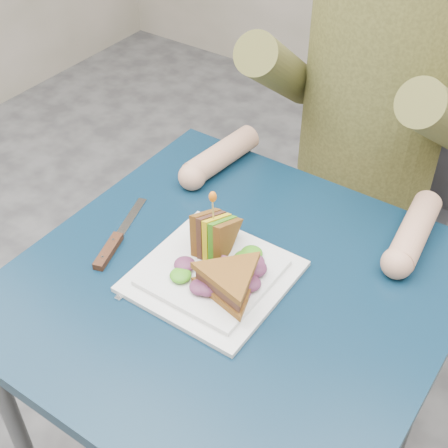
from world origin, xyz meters
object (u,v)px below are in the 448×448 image
Objects in this scene: sandwich_upright at (213,236)px; knife at (113,245)px; chair at (373,182)px; diner at (378,70)px; sandwich_flat at (230,281)px; fork at (146,270)px; table at (232,312)px; plate at (213,275)px.

knife is at bearing -154.14° from sandwich_upright.
sandwich_upright is (-0.07, -0.64, 0.24)m from chair.
knife is (-0.24, -0.62, -0.18)m from diner.
diner is 3.45× the size of knife.
chair is at bearing 91.54° from sandwich_flat.
fork is (-0.17, -0.03, -0.04)m from sandwich_flat.
fork is (-0.15, -0.63, -0.18)m from diner.
sandwich_upright is 0.20m from knife.
fork is 0.10m from knife.
chair is 0.79m from knife.
knife is at bearing -176.57° from sandwich_flat.
fork is (-0.08, -0.10, -0.05)m from sandwich_upright.
sandwich_upright is at bearing -97.12° from diner.
fork is at bearing -156.40° from table.
knife is (-0.10, 0.01, 0.00)m from fork.
sandwich_upright is (-0.03, 0.04, 0.05)m from plate.
knife is (-0.26, -0.02, -0.04)m from sandwich_flat.
sandwich_flat reaches higher than plate.
fork is at bearing -153.89° from plate.
knife is (-0.24, -0.73, 0.20)m from chair.
knife reaches higher than table.
sandwich_upright is (-0.07, 0.04, 0.13)m from table.
table is at bearing 23.60° from fork.
knife is at bearing 171.62° from fork.
diner is 0.69m from knife.
chair is at bearing 87.01° from plate.
sandwich_flat is at bearing -61.13° from table.
fork is at bearing -101.25° from chair.
sandwich_upright reaches higher than table.
diner is 5.15× the size of sandwich_upright.
diner is (-0.00, 0.57, 0.26)m from table.
chair is 0.72m from plate.
chair is 0.75m from sandwich_flat.
knife is at bearing -168.88° from plate.
diner reaches higher than sandwich_flat.
sandwich_flat is (0.05, -0.02, 0.04)m from plate.
fork is at bearing -169.88° from sandwich_flat.
table is 0.10m from plate.
table is at bearing -90.00° from diner.
sandwich_flat is 0.17m from fork.
table is 3.48× the size of knife.
chair is 5.18× the size of fork.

